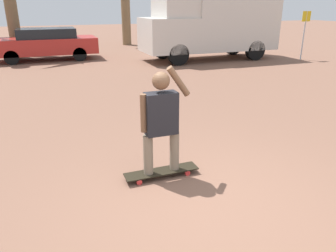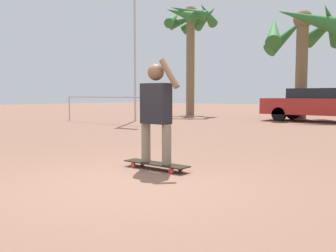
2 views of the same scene
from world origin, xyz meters
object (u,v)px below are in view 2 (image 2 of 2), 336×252
Objects in this scene: parked_car_red at (319,104)px; palm_tree_center_background at (304,33)px; palm_tree_far_left at (191,26)px; skateboard at (156,164)px; flagpole at (136,24)px; person_skateboarder at (156,107)px.

palm_tree_center_background reaches higher than parked_car_red.
palm_tree_far_left is (-7.58, 1.30, 4.26)m from parked_car_red.
flagpole is at bearing 134.93° from skateboard.
parked_car_red is 0.62× the size of flagpole.
skateboard is at bearing 0.00° from person_skateboarder.
skateboard is 0.25× the size of parked_car_red.
palm_tree_center_background is at bearing 100.31° from skateboard.
parked_car_red is 8.50m from flagpole.
person_skateboarder reaches higher than parked_car_red.
palm_tree_center_background is 0.85× the size of palm_tree_far_left.
flagpole is (1.26, -5.86, -0.87)m from palm_tree_far_left.
palm_tree_far_left is (-8.81, 13.42, 4.93)m from skateboard.
flagpole reaches higher than parked_car_red.
palm_tree_center_background is at bearing 100.31° from person_skateboarder.
palm_tree_center_background reaches higher than skateboard.
parked_car_red is at bearing 35.82° from flagpole.
person_skateboarder is 0.30× the size of palm_tree_center_background.
flagpole reaches higher than skateboard.
flagpole is at bearing -130.27° from palm_tree_center_background.
palm_tree_center_background is (-1.24, 1.44, 3.25)m from parked_car_red.
flagpole is at bearing 134.93° from person_skateboarder.
parked_car_red is 8.79m from palm_tree_far_left.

